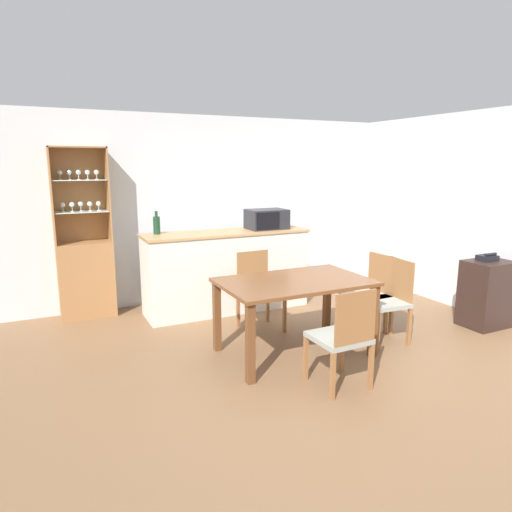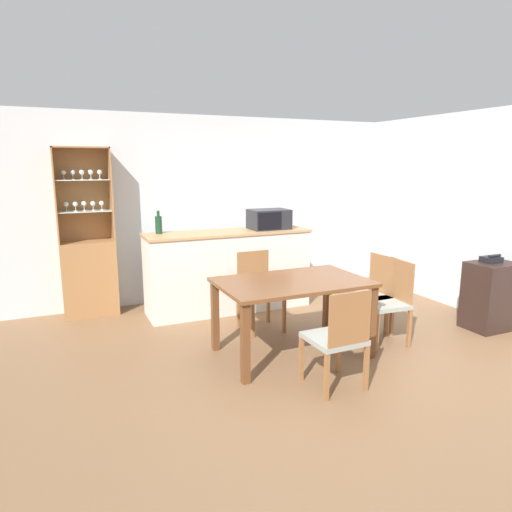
{
  "view_description": "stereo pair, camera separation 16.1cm",
  "coord_description": "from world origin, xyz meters",
  "views": [
    {
      "loc": [
        -2.42,
        -3.49,
        1.89
      ],
      "look_at": [
        -0.21,
        1.1,
        0.87
      ],
      "focal_mm": 32.0,
      "sensor_mm": 36.0,
      "label": 1
    },
    {
      "loc": [
        -2.28,
        -3.55,
        1.89
      ],
      "look_at": [
        -0.21,
        1.1,
        0.87
      ],
      "focal_mm": 32.0,
      "sensor_mm": 36.0,
      "label": 2
    }
  ],
  "objects": [
    {
      "name": "dining_chair_side_right_near",
      "position": [
        0.89,
        0.15,
        0.45
      ],
      "size": [
        0.47,
        0.47,
        0.89
      ],
      "rotation": [
        0.0,
        0.0,
        1.49
      ],
      "color": "#999E93",
      "rests_on": "ground_plane"
    },
    {
      "name": "dining_chair_head_near",
      "position": [
        -0.18,
        -0.51,
        0.45
      ],
      "size": [
        0.45,
        0.45,
        0.89
      ],
      "rotation": [
        0.0,
        0.0,
        0.02
      ],
      "color": "#999E93",
      "rests_on": "ground_plane"
    },
    {
      "name": "dining_chair_head_far",
      "position": [
        -0.18,
        1.09,
        0.45
      ],
      "size": [
        0.45,
        0.45,
        0.89
      ],
      "rotation": [
        0.0,
        0.0,
        3.18
      ],
      "color": "#999E93",
      "rests_on": "ground_plane"
    },
    {
      "name": "wine_bottle",
      "position": [
        -1.11,
        2.07,
        1.16
      ],
      "size": [
        0.08,
        0.08,
        0.29
      ],
      "color": "#193D23",
      "rests_on": "kitchen_counter"
    },
    {
      "name": "microwave",
      "position": [
        0.33,
        1.9,
        1.18
      ],
      "size": [
        0.52,
        0.37,
        0.26
      ],
      "color": "#232328",
      "rests_on": "kitchen_counter"
    },
    {
      "name": "dining_chair_side_right_far",
      "position": [
        0.89,
        0.43,
        0.45
      ],
      "size": [
        0.46,
        0.46,
        0.89
      ],
      "rotation": [
        0.0,
        0.0,
        1.63
      ],
      "color": "#999E93",
      "rests_on": "ground_plane"
    },
    {
      "name": "display_cabinet",
      "position": [
        -1.94,
        2.43,
        0.64
      ],
      "size": [
        0.66,
        0.35,
        2.1
      ],
      "color": "#A37042",
      "rests_on": "ground_plane"
    },
    {
      "name": "wall_back",
      "position": [
        0.0,
        2.63,
        1.27
      ],
      "size": [
        6.8,
        0.06,
        2.55
      ],
      "color": "silver",
      "rests_on": "ground_plane"
    },
    {
      "name": "side_cabinet",
      "position": [
        2.28,
        0.0,
        0.39
      ],
      "size": [
        0.54,
        0.41,
        0.79
      ],
      "color": "black",
      "rests_on": "ground_plane"
    },
    {
      "name": "kitchen_counter",
      "position": [
        -0.25,
        1.91,
        0.52
      ],
      "size": [
        2.15,
        0.61,
        1.05
      ],
      "color": "silver",
      "rests_on": "ground_plane"
    },
    {
      "name": "telephone",
      "position": [
        2.28,
        0.03,
        0.82
      ],
      "size": [
        0.2,
        0.17,
        0.1
      ],
      "color": "black",
      "rests_on": "side_cabinet"
    },
    {
      "name": "wall_right",
      "position": [
        2.58,
        0.3,
        1.27
      ],
      "size": [
        0.06,
        4.6,
        2.55
      ],
      "color": "silver",
      "rests_on": "ground_plane"
    },
    {
      "name": "ground_plane",
      "position": [
        0.0,
        0.0,
        0.0
      ],
      "size": [
        18.0,
        18.0,
        0.0
      ],
      "primitive_type": "plane",
      "color": "brown"
    },
    {
      "name": "dining_table",
      "position": [
        -0.18,
        0.29,
        0.66
      ],
      "size": [
        1.47,
        0.93,
        0.77
      ],
      "color": "brown",
      "rests_on": "ground_plane"
    }
  ]
}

